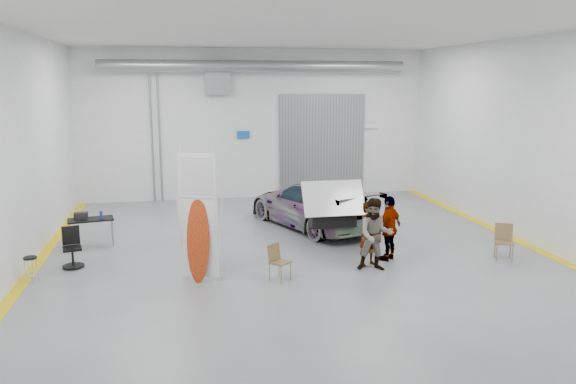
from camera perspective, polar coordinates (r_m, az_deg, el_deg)
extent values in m
plane|color=slate|center=(15.71, 0.75, -6.30)|extent=(16.00, 16.00, 0.00)
cube|color=silver|center=(15.28, -25.93, 3.60)|extent=(0.02, 16.00, 6.00)
cube|color=silver|center=(17.87, 23.40, 4.75)|extent=(0.02, 16.00, 6.00)
cube|color=silver|center=(22.93, -3.35, 6.87)|extent=(14.00, 0.02, 6.00)
cube|color=silver|center=(7.54, 13.34, -2.33)|extent=(14.00, 0.02, 6.00)
cube|color=silver|center=(15.03, 0.81, 16.07)|extent=(14.00, 16.00, 0.02)
cube|color=gray|center=(23.48, 3.51, 4.76)|extent=(3.60, 0.12, 4.20)
cube|color=gray|center=(22.64, -7.21, 11.31)|extent=(1.00, 0.50, 1.20)
cylinder|color=gray|center=(22.28, -3.20, 12.66)|extent=(11.90, 0.44, 0.44)
cube|color=#1457A6|center=(22.83, -4.56, 5.83)|extent=(0.50, 0.04, 0.30)
cube|color=white|center=(23.98, 8.20, 6.73)|extent=(0.70, 0.04, 0.25)
cylinder|color=gray|center=(22.70, -12.89, 5.30)|extent=(0.08, 0.08, 5.00)
cylinder|color=gray|center=(22.71, -13.65, 5.27)|extent=(0.08, 0.08, 5.00)
cube|color=yellow|center=(15.86, -24.48, -7.15)|extent=(0.30, 16.00, 0.01)
cube|color=yellow|center=(18.32, 22.29, -4.58)|extent=(0.30, 16.00, 0.01)
imported|color=silver|center=(18.42, 2.44, -1.23)|extent=(3.92, 5.66, 1.52)
imported|color=#8F664E|center=(14.71, 8.20, -4.22)|extent=(0.72, 0.61, 1.69)
imported|color=#436D7B|center=(14.32, 8.88, -4.30)|extent=(1.04, 0.88, 1.86)
imported|color=#AA7038|center=(15.21, 10.25, -3.62)|extent=(1.06, 0.96, 1.76)
cube|color=white|center=(13.49, -8.75, -4.54)|extent=(0.90, 0.31, 1.97)
ellipsoid|color=#CE4B11|center=(13.42, -8.73, -4.86)|extent=(0.60, 0.41, 2.08)
cube|color=white|center=(13.14, -8.94, 1.66)|extent=(0.87, 0.30, 1.04)
cylinder|color=white|center=(13.34, -10.47, -2.34)|extent=(0.03, 0.03, 3.29)
cylinder|color=white|center=(13.37, -7.18, -2.21)|extent=(0.03, 0.03, 3.29)
cube|color=brown|center=(13.57, -0.82, -7.16)|extent=(0.58, 0.58, 0.04)
cube|color=brown|center=(13.68, -0.97, -6.00)|extent=(0.37, 0.34, 0.40)
cube|color=brown|center=(16.12, 21.11, -4.79)|extent=(0.60, 0.59, 0.04)
cube|color=brown|center=(16.22, 20.79, -3.75)|extent=(0.46, 0.27, 0.44)
cylinder|color=black|center=(14.71, -24.74, -6.10)|extent=(0.31, 0.31, 0.04)
torus|color=silver|center=(14.83, -24.61, -7.63)|extent=(0.32, 0.32, 0.02)
cylinder|color=gray|center=(17.21, -21.38, -4.21)|extent=(0.03, 0.03, 0.76)
cylinder|color=gray|center=(17.03, -17.52, -4.11)|extent=(0.03, 0.03, 0.76)
cylinder|color=gray|center=(17.71, -21.08, -3.77)|extent=(0.03, 0.03, 0.76)
cylinder|color=gray|center=(17.54, -17.34, -3.66)|extent=(0.03, 0.03, 0.76)
cube|color=black|center=(17.27, -19.42, -2.65)|extent=(1.36, 0.85, 0.04)
cylinder|color=navy|center=(17.09, -18.45, -2.25)|extent=(0.08, 0.08, 0.23)
cube|color=black|center=(17.33, -20.29, -2.26)|extent=(0.37, 0.23, 0.19)
cylinder|color=black|center=(15.61, -20.96, -7.03)|extent=(0.55, 0.55, 0.04)
cylinder|color=black|center=(15.54, -21.02, -6.21)|extent=(0.06, 0.06, 0.47)
cube|color=black|center=(15.47, -21.09, -5.37)|extent=(0.54, 0.54, 0.07)
cube|color=black|center=(15.60, -21.03, -4.11)|extent=(0.44, 0.15, 0.49)
cube|color=silver|center=(16.01, 4.44, -0.30)|extent=(1.77, 1.08, 0.04)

